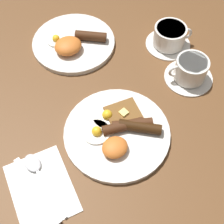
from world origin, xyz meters
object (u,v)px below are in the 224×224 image
breakfast_plate_far (73,43)px  spoon (36,169)px  knife (39,194)px  teacup_far (170,37)px  teacup_near (190,71)px  breakfast_plate_near (118,131)px

breakfast_plate_far → spoon: 0.43m
knife → teacup_far: bearing=-73.2°
teacup_near → teacup_far: teacup_near is taller
breakfast_plate_far → teacup_far: 0.30m
teacup_far → breakfast_plate_near: bearing=-146.3°
teacup_far → spoon: 0.56m
spoon → breakfast_plate_near: bearing=-98.6°
breakfast_plate_near → breakfast_plate_far: bearing=83.5°
knife → spoon: spoon is taller
teacup_near → knife: size_ratio=0.72×
breakfast_plate_near → teacup_near: 0.28m
teacup_far → knife: teacup_far is taller
breakfast_plate_near → knife: breakfast_plate_near is taller
teacup_near → spoon: (-0.50, -0.05, -0.02)m
knife → breakfast_plate_far: bearing=-43.3°
breakfast_plate_near → spoon: bearing=176.9°
breakfast_plate_far → knife: size_ratio=1.32×
teacup_near → knife: (-0.52, -0.11, -0.03)m
breakfast_plate_near → spoon: size_ratio=1.47×
breakfast_plate_near → knife: size_ratio=1.40×
teacup_far → teacup_near: bearing=-101.5°
teacup_far → spoon: teacup_far is taller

